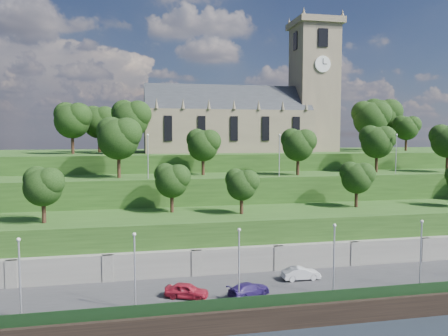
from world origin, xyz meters
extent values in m
plane|color=black|center=(0.00, 0.00, 0.00)|extent=(320.00, 320.00, 0.00)
cube|color=#2D2D30|center=(0.00, 6.00, 1.00)|extent=(160.00, 12.00, 2.00)
cube|color=black|center=(0.00, -0.05, 1.10)|extent=(160.00, 0.50, 2.20)
cube|color=black|center=(0.00, 0.60, 2.60)|extent=(160.00, 0.10, 1.20)
cube|color=slate|center=(0.00, 12.00, 2.50)|extent=(160.00, 2.00, 5.00)
cube|color=slate|center=(-35.00, 11.20, 2.50)|extent=(1.20, 0.60, 5.00)
cube|color=slate|center=(-25.00, 11.20, 2.50)|extent=(1.20, 0.60, 5.00)
cube|color=slate|center=(-15.00, 11.20, 2.50)|extent=(1.20, 0.60, 5.00)
cube|color=slate|center=(-5.00, 11.20, 2.50)|extent=(1.20, 0.60, 5.00)
cube|color=slate|center=(5.00, 11.20, 2.50)|extent=(1.20, 0.60, 5.00)
cube|color=slate|center=(15.00, 11.20, 2.50)|extent=(1.20, 0.60, 5.00)
cube|color=#214316|center=(0.00, 18.00, 4.00)|extent=(160.00, 12.00, 8.00)
cube|color=#214316|center=(0.00, 29.00, 6.00)|extent=(160.00, 10.00, 12.00)
cube|color=#214316|center=(0.00, 50.00, 7.50)|extent=(160.00, 32.00, 15.00)
cube|color=#6E624D|center=(-4.00, 46.00, 19.00)|extent=(32.00, 12.00, 8.00)
cube|color=#23262A|center=(-4.00, 46.00, 23.00)|extent=(32.00, 10.18, 10.18)
cone|color=#6E624D|center=(-18.00, 40.00, 23.90)|extent=(0.70, 0.70, 1.80)
cone|color=#6E624D|center=(-13.33, 40.00, 23.90)|extent=(0.70, 0.70, 1.80)
cone|color=#6E624D|center=(-8.67, 40.00, 23.90)|extent=(0.70, 0.70, 1.80)
cone|color=#6E624D|center=(-4.00, 40.00, 23.90)|extent=(0.70, 0.70, 1.80)
cone|color=#6E624D|center=(0.67, 40.00, 23.90)|extent=(0.70, 0.70, 1.80)
cone|color=#6E624D|center=(5.33, 40.00, 23.90)|extent=(0.70, 0.70, 1.80)
cone|color=#6E624D|center=(10.00, 40.00, 23.90)|extent=(0.70, 0.70, 1.80)
cube|color=black|center=(-16.00, 39.92, 19.50)|extent=(1.40, 0.25, 4.50)
cube|color=black|center=(-10.00, 39.92, 19.50)|extent=(1.40, 0.25, 4.50)
cube|color=black|center=(-4.00, 39.92, 19.50)|extent=(1.40, 0.25, 4.50)
cube|color=black|center=(2.00, 39.92, 19.50)|extent=(1.40, 0.25, 4.50)
cube|color=black|center=(8.00, 39.92, 19.50)|extent=(1.40, 0.25, 4.50)
cube|color=#6E624D|center=(14.00, 46.00, 27.50)|extent=(8.00, 8.00, 25.00)
cube|color=#6E624D|center=(14.00, 46.00, 40.60)|extent=(9.20, 9.20, 1.20)
cone|color=#6E624D|center=(10.00, 42.00, 41.80)|extent=(0.80, 0.80, 1.60)
cone|color=#6E624D|center=(10.00, 50.00, 41.80)|extent=(0.80, 0.80, 1.60)
cone|color=#6E624D|center=(18.00, 42.00, 41.80)|extent=(0.80, 0.80, 1.60)
cone|color=#6E624D|center=(18.00, 50.00, 41.80)|extent=(0.80, 0.80, 1.60)
cube|color=black|center=(14.00, 41.92, 37.00)|extent=(2.00, 0.25, 3.50)
cube|color=black|center=(14.00, 50.08, 37.00)|extent=(2.00, 0.25, 3.50)
cube|color=black|center=(9.92, 46.00, 37.00)|extent=(0.25, 2.00, 3.50)
cube|color=black|center=(18.08, 46.00, 37.00)|extent=(0.25, 2.00, 3.50)
cylinder|color=white|center=(14.00, 41.88, 32.00)|extent=(3.20, 0.30, 3.20)
cylinder|color=white|center=(18.12, 46.00, 32.00)|extent=(0.30, 3.20, 3.20)
cube|color=black|center=(14.00, 41.70, 32.50)|extent=(0.12, 0.05, 1.10)
cube|color=black|center=(14.40, 41.70, 32.00)|extent=(0.80, 0.05, 0.12)
cylinder|color=black|center=(-32.49, 16.00, 9.44)|extent=(0.49, 0.49, 2.89)
sphere|color=black|center=(-32.49, 16.00, 12.23)|extent=(4.49, 4.49, 4.49)
sphere|color=black|center=(-31.59, 15.55, 12.91)|extent=(3.37, 3.37, 3.37)
sphere|color=black|center=(-33.28, 16.56, 13.13)|extent=(3.14, 3.14, 3.14)
cylinder|color=black|center=(-17.07, 20.00, 9.42)|extent=(0.49, 0.49, 2.84)
sphere|color=black|center=(-17.07, 20.00, 12.17)|extent=(4.42, 4.42, 4.42)
sphere|color=black|center=(-16.19, 19.56, 12.83)|extent=(3.32, 3.32, 3.32)
sphere|color=black|center=(-17.85, 20.55, 13.05)|extent=(3.10, 3.10, 3.10)
cylinder|color=black|center=(-8.19, 17.00, 9.29)|extent=(0.47, 0.47, 2.57)
sphere|color=black|center=(-8.19, 17.00, 11.77)|extent=(4.00, 4.00, 4.00)
sphere|color=black|center=(-7.39, 16.60, 12.37)|extent=(3.00, 3.00, 3.00)
sphere|color=black|center=(-8.89, 17.50, 12.57)|extent=(2.80, 2.80, 2.80)
cylinder|color=black|center=(9.30, 19.00, 9.41)|extent=(0.49, 0.49, 2.81)
sphere|color=black|center=(9.30, 19.00, 12.13)|extent=(4.38, 4.38, 4.38)
sphere|color=black|center=(10.18, 18.56, 12.78)|extent=(3.28, 3.28, 3.28)
sphere|color=black|center=(8.54, 19.55, 13.00)|extent=(3.06, 3.06, 3.06)
cylinder|color=black|center=(-24.20, 28.00, 13.95)|extent=(0.53, 0.53, 3.90)
sphere|color=black|center=(-24.20, 28.00, 17.72)|extent=(6.07, 6.07, 6.07)
sphere|color=black|center=(-22.99, 27.39, 18.63)|extent=(4.55, 4.55, 4.55)
sphere|color=black|center=(-25.27, 28.76, 18.93)|extent=(4.25, 4.25, 4.25)
cylinder|color=black|center=(-11.29, 30.00, 13.58)|extent=(0.50, 0.50, 3.16)
sphere|color=black|center=(-11.29, 30.00, 16.63)|extent=(4.91, 4.91, 4.91)
sphere|color=black|center=(-10.31, 29.51, 17.37)|extent=(3.69, 3.69, 3.69)
sphere|color=black|center=(-12.15, 30.61, 17.62)|extent=(3.44, 3.44, 3.44)
cylinder|color=black|center=(3.43, 27.00, 13.59)|extent=(0.50, 0.50, 3.18)
sphere|color=black|center=(3.43, 27.00, 16.67)|extent=(4.95, 4.95, 4.95)
sphere|color=black|center=(4.42, 26.50, 17.41)|extent=(3.72, 3.72, 3.72)
sphere|color=black|center=(2.56, 27.62, 17.66)|extent=(3.47, 3.47, 3.47)
cylinder|color=black|center=(18.31, 29.00, 13.72)|extent=(0.51, 0.51, 3.44)
sphere|color=black|center=(18.31, 29.00, 17.05)|extent=(5.35, 5.35, 5.35)
sphere|color=black|center=(19.38, 28.46, 17.85)|extent=(4.01, 4.01, 4.01)
sphere|color=black|center=(17.37, 29.67, 18.12)|extent=(3.75, 3.75, 3.75)
cylinder|color=black|center=(30.40, 27.00, 13.76)|extent=(0.52, 0.52, 3.52)
sphere|color=black|center=(30.40, 27.00, 17.16)|extent=(5.47, 5.47, 5.47)
sphere|color=black|center=(29.45, 27.68, 18.25)|extent=(3.83, 3.83, 3.83)
cylinder|color=black|center=(-32.52, 42.00, 16.95)|extent=(0.53, 0.53, 3.91)
sphere|color=black|center=(-32.52, 42.00, 20.73)|extent=(6.08, 6.08, 6.08)
sphere|color=black|center=(-31.31, 41.39, 21.65)|extent=(4.56, 4.56, 4.56)
sphere|color=black|center=(-33.59, 42.76, 21.95)|extent=(4.26, 4.26, 4.26)
cylinder|color=black|center=(-28.49, 48.00, 16.91)|extent=(0.53, 0.53, 3.83)
sphere|color=black|center=(-28.49, 48.00, 20.61)|extent=(5.95, 5.95, 5.95)
sphere|color=black|center=(-27.30, 47.40, 21.51)|extent=(4.47, 4.47, 4.47)
sphere|color=black|center=(-29.53, 48.74, 21.80)|extent=(4.17, 4.17, 4.17)
cylinder|color=black|center=(-22.51, 40.00, 17.04)|extent=(0.54, 0.54, 4.08)
sphere|color=black|center=(-22.51, 40.00, 20.98)|extent=(6.34, 6.34, 6.34)
sphere|color=black|center=(-21.25, 39.37, 21.93)|extent=(4.76, 4.76, 4.76)
sphere|color=black|center=(-23.62, 40.79, 22.25)|extent=(4.44, 4.44, 4.44)
cylinder|color=black|center=(24.50, 42.00, 17.19)|extent=(0.55, 0.55, 4.37)
sphere|color=black|center=(24.50, 42.00, 21.41)|extent=(6.80, 6.80, 6.80)
sphere|color=black|center=(25.86, 41.32, 22.43)|extent=(5.10, 5.10, 5.10)
sphere|color=black|center=(23.31, 42.85, 22.78)|extent=(4.76, 4.76, 4.76)
cylinder|color=black|center=(31.74, 50.00, 17.45)|extent=(0.58, 0.58, 4.91)
sphere|color=black|center=(31.74, 50.00, 22.20)|extent=(7.63, 7.63, 7.63)
sphere|color=black|center=(33.26, 49.24, 23.34)|extent=(5.72, 5.72, 5.72)
sphere|color=black|center=(30.40, 50.95, 23.72)|extent=(5.34, 5.34, 5.34)
cylinder|color=black|center=(33.95, 44.00, 16.59)|extent=(0.50, 0.50, 3.18)
sphere|color=black|center=(33.95, 44.00, 19.67)|extent=(4.95, 4.95, 4.95)
sphere|color=black|center=(34.94, 43.50, 20.41)|extent=(3.71, 3.71, 3.71)
sphere|color=black|center=(33.08, 44.62, 20.66)|extent=(3.47, 3.47, 3.47)
cylinder|color=#B2B2B7|center=(-32.00, 2.50, 5.54)|extent=(0.16, 0.16, 7.07)
sphere|color=silver|center=(-32.00, 2.50, 9.19)|extent=(0.36, 0.36, 0.36)
cylinder|color=#B2B2B7|center=(-22.00, 2.50, 5.54)|extent=(0.16, 0.16, 7.07)
sphere|color=silver|center=(-22.00, 2.50, 9.19)|extent=(0.36, 0.36, 0.36)
cylinder|color=#B2B2B7|center=(-12.00, 2.50, 5.54)|extent=(0.16, 0.16, 7.07)
sphere|color=silver|center=(-12.00, 2.50, 9.19)|extent=(0.36, 0.36, 0.36)
cylinder|color=#B2B2B7|center=(-2.00, 2.50, 5.54)|extent=(0.16, 0.16, 7.07)
sphere|color=silver|center=(-2.00, 2.50, 9.19)|extent=(0.36, 0.36, 0.36)
cylinder|color=#B2B2B7|center=(8.00, 2.50, 5.54)|extent=(0.16, 0.16, 7.07)
sphere|color=silver|center=(8.00, 2.50, 9.19)|extent=(0.36, 0.36, 0.36)
cylinder|color=#B2B2B7|center=(-20.00, 26.00, 15.11)|extent=(0.16, 0.16, 6.22)
sphere|color=silver|center=(-20.00, 26.00, 18.34)|extent=(0.36, 0.36, 0.36)
cylinder|color=#B2B2B7|center=(0.00, 26.00, 15.11)|extent=(0.16, 0.16, 6.22)
sphere|color=silver|center=(0.00, 26.00, 18.34)|extent=(0.36, 0.36, 0.36)
cylinder|color=#B2B2B7|center=(20.00, 26.00, 15.11)|extent=(0.16, 0.16, 6.22)
sphere|color=silver|center=(20.00, 26.00, 18.34)|extent=(0.36, 0.36, 0.36)
imported|color=maroon|center=(-16.92, 4.54, 2.75)|extent=(4.76, 3.44, 1.50)
imported|color=#B1B2B6|center=(-3.59, 7.48, 2.71)|extent=(4.35, 1.56, 1.43)
imported|color=navy|center=(-10.63, 3.81, 2.68)|extent=(5.03, 3.68, 1.35)
camera|label=1|loc=(-21.77, -38.17, 18.47)|focal=35.00mm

